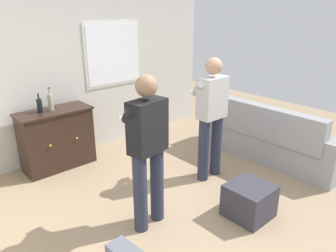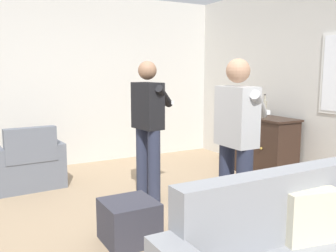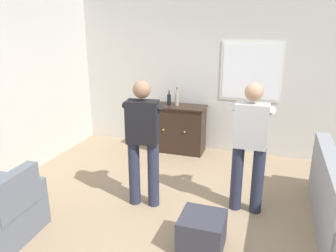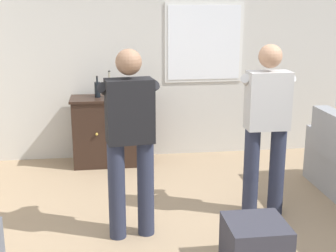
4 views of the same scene
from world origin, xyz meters
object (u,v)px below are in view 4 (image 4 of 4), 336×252
Objects in this scene: ottoman at (255,245)px; person_standing_right at (266,123)px; person_standing_left at (130,135)px; bottle_wine_green at (110,87)px; bottle_liquor_amber at (97,89)px; sideboard_cabinet at (113,131)px.

person_standing_right is (0.37, 0.94, 0.74)m from ottoman.
person_standing_right is at bearing 11.69° from person_standing_left.
bottle_wine_green reaches higher than bottle_liquor_amber.
sideboard_cabinet is 2.86m from ottoman.
ottoman is at bearing -65.05° from bottle_liquor_amber.
bottle_liquor_amber reaches higher than ottoman.
person_standing_left reaches higher than sideboard_cabinet.
person_standing_left is at bearing -81.38° from bottle_liquor_amber.
person_standing_right is (1.61, -1.73, -0.05)m from bottle_liquor_amber.
person_standing_left is 1.34m from person_standing_right.
person_standing_left and person_standing_right have the same top height.
bottle_wine_green is (-0.02, 0.01, 0.57)m from sideboard_cabinet.
sideboard_cabinet is at bearing -19.29° from bottle_wine_green.
sideboard_cabinet is 3.83× the size of bottle_liquor_amber.
ottoman is at bearing -111.65° from person_standing_right.
sideboard_cabinet is at bearing -6.97° from bottle_liquor_amber.
bottle_wine_green is at bearing 130.37° from person_standing_right.
person_standing_left is at bearing -86.30° from sideboard_cabinet.
ottoman is 0.28× the size of person_standing_right.
ottoman is 1.37m from person_standing_left.
bottle_liquor_amber is at bearing 114.95° from ottoman.
sideboard_cabinet is 2.29m from person_standing_right.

